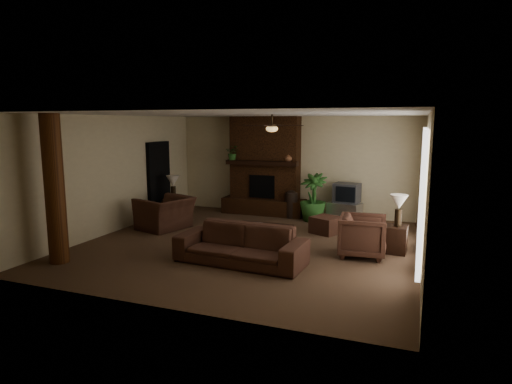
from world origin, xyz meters
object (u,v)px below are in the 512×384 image
at_px(log_column, 55,190).
at_px(side_table_left, 174,208).
at_px(armchair_left, 165,208).
at_px(floor_vase, 291,202).
at_px(coffee_table, 263,228).
at_px(tv_stand, 344,212).
at_px(floor_plant, 313,208).
at_px(lamp_left, 173,183).
at_px(ottoman, 326,225).
at_px(lamp_right, 399,204).
at_px(side_table_right, 394,239).
at_px(armchair_right, 363,234).
at_px(sofa, 241,238).

xyz_separation_m(log_column, side_table_left, (0.03, 4.12, -1.12)).
height_order(armchair_left, floor_vase, armchair_left).
xyz_separation_m(log_column, coffee_table, (3.24, 2.46, -1.03)).
distance_m(tv_stand, side_table_left, 4.67).
height_order(floor_vase, side_table_left, floor_vase).
bearing_deg(log_column, floor_vase, 60.39).
xyz_separation_m(floor_plant, lamp_left, (-3.67, -1.07, 0.64)).
relative_size(coffee_table, side_table_left, 2.18).
distance_m(armchair_left, ottoman, 3.98).
xyz_separation_m(tv_stand, side_table_left, (-4.47, -1.33, 0.03)).
bearing_deg(ottoman, side_table_left, 178.00).
xyz_separation_m(floor_plant, lamp_right, (2.28, -2.22, 0.64)).
bearing_deg(side_table_left, log_column, -90.39).
xyz_separation_m(ottoman, side_table_right, (1.62, -1.04, 0.08)).
height_order(armchair_right, coffee_table, armchair_right).
relative_size(log_column, tv_stand, 3.29).
distance_m(floor_plant, lamp_right, 3.24).
xyz_separation_m(armchair_right, tv_stand, (-0.85, 3.03, -0.20)).
distance_m(armchair_right, lamp_right, 0.97).
height_order(coffee_table, floor_vase, floor_vase).
height_order(armchair_left, ottoman, armchair_left).
distance_m(floor_vase, floor_plant, 0.70).
xyz_separation_m(armchair_left, coffee_table, (2.78, -0.52, -0.16)).
distance_m(sofa, coffee_table, 1.29).
relative_size(tv_stand, side_table_right, 1.55).
bearing_deg(coffee_table, floor_plant, 80.16).
relative_size(sofa, floor_plant, 1.91).
bearing_deg(floor_plant, floor_vase, 162.72).
bearing_deg(coffee_table, ottoman, 54.84).
bearing_deg(side_table_right, log_column, -153.72).
relative_size(lamp_left, lamp_right, 1.00).
bearing_deg(lamp_left, side_table_left, 103.45).
height_order(side_table_right, lamp_right, lamp_right).
xyz_separation_m(sofa, lamp_left, (-3.22, 2.90, 0.52)).
bearing_deg(floor_vase, ottoman, -47.43).
height_order(armchair_left, armchair_right, armchair_left).
bearing_deg(armchair_right, armchair_left, 78.76).
height_order(ottoman, tv_stand, tv_stand).
relative_size(floor_plant, side_table_right, 2.34).
height_order(lamp_left, side_table_right, lamp_left).
xyz_separation_m(log_column, side_table_right, (5.93, 2.93, -1.12)).
bearing_deg(ottoman, armchair_left, -165.58).
height_order(log_column, armchair_right, log_column).
xyz_separation_m(coffee_table, lamp_right, (2.74, 0.46, 0.63)).
xyz_separation_m(armchair_right, floor_plant, (-1.65, 2.72, -0.09)).
bearing_deg(side_table_left, sofa, -42.40).
relative_size(tv_stand, side_table_left, 1.55).
xyz_separation_m(armchair_right, lamp_left, (-5.32, 1.65, 0.55)).
bearing_deg(lamp_left, log_column, -90.54).
bearing_deg(lamp_left, sofa, -42.07).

